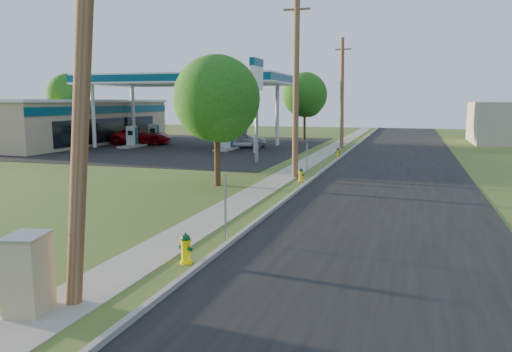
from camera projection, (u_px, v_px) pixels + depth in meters
The scene contains 27 objects.
ground_plane at pixel (146, 292), 10.83m from camera, with size 140.00×140.00×0.00m, color #3F5421.
road at pixel (385, 210), 18.94m from camera, with size 8.00×120.00×0.02m, color black.
curb at pixel (283, 202), 20.11m from camera, with size 0.15×120.00×0.15m, color gray.
sidewalk at pixel (242, 201), 20.64m from camera, with size 1.50×120.00×0.03m, color gray.
forecourt at pixel (168, 146), 45.76m from camera, with size 26.00×28.00×0.02m, color black.
utility_pole_near at pixel (82, 64), 9.35m from camera, with size 1.40×0.32×9.48m.
utility_pole_mid at pixel (296, 85), 26.32m from camera, with size 1.40×0.32×9.80m.
utility_pole_far at pixel (342, 93), 43.32m from camera, with size 1.40×0.32×9.50m.
sign_post_near at pixel (225, 208), 14.58m from camera, with size 0.05×0.04×2.00m, color gray.
sign_post_mid at pixel (307, 162), 25.71m from camera, with size 0.05×0.04×2.00m, color gray.
sign_post_far at pixel (340, 143), 37.22m from camera, with size 0.05×0.04×2.00m, color gray.
gas_canopy at pixel (186, 81), 44.29m from camera, with size 18.18×9.18×6.40m.
fuel_pump_nw at pixel (132, 139), 44.50m from camera, with size 1.20×3.20×1.90m.
fuel_pump_ne at pixel (226, 142), 41.84m from camera, with size 1.20×3.20×1.90m.
fuel_pump_sw at pixel (154, 136), 48.28m from camera, with size 1.20×3.20×1.90m.
fuel_pump_se at pixel (242, 138), 45.62m from camera, with size 1.20×3.20×1.90m.
convenience_store at pixel (66, 121), 48.68m from camera, with size 10.40×22.40×4.25m.
price_pylon at pixel (257, 80), 32.59m from camera, with size 0.34×2.04×6.85m.
tree_verge at pixel (218, 102), 23.79m from camera, with size 4.16×4.16×6.31m.
tree_lot at pixel (306, 96), 52.17m from camera, with size 4.69×4.69×7.10m.
tree_back at pixel (68, 96), 58.04m from camera, with size 4.79×4.79×7.27m.
hydrant_near at pixel (186, 249), 12.68m from camera, with size 0.41×0.37×0.80m.
hydrant_mid at pixel (301, 175), 25.58m from camera, with size 0.37×0.33×0.71m.
hydrant_far at pixel (338, 152), 36.96m from camera, with size 0.35×0.31×0.69m.
utility_cabinet at pixel (28, 274), 9.67m from camera, with size 0.89×1.05×1.57m.
car_red at pixel (142, 136), 47.33m from camera, with size 2.62×5.68×1.58m, color #770408.
car_silver at pixel (240, 139), 43.95m from camera, with size 1.87×4.66×1.59m, color #B7B9BE.
Camera 1 is at (5.37, -9.15, 4.11)m, focal length 35.00 mm.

